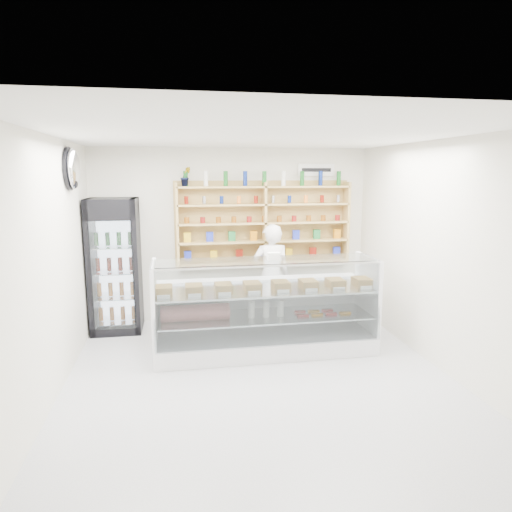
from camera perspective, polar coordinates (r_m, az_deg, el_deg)
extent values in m
plane|color=#B5B5BA|center=(5.55, 0.56, -15.21)|extent=(5.00, 5.00, 0.00)
plane|color=white|center=(5.03, 0.62, 14.95)|extent=(5.00, 5.00, 0.00)
plane|color=silver|center=(7.55, -2.92, 2.71)|extent=(4.50, 0.00, 4.50)
plane|color=silver|center=(2.78, 10.33, -10.71)|extent=(4.50, 0.00, 4.50)
plane|color=silver|center=(5.20, -24.60, -1.65)|extent=(0.00, 5.00, 5.00)
plane|color=silver|center=(5.95, 22.42, -0.09)|extent=(0.00, 5.00, 5.00)
cube|color=white|center=(6.31, 1.14, -10.81)|extent=(2.94, 0.83, 0.25)
cube|color=white|center=(6.53, 0.49, -6.07)|extent=(2.94, 0.05, 0.62)
cube|color=silver|center=(6.18, 1.15, -7.54)|extent=(2.83, 0.73, 0.02)
cube|color=silver|center=(6.08, 1.17, -4.28)|extent=(2.89, 0.77, 0.02)
cube|color=silver|center=(5.73, 1.95, -6.27)|extent=(2.89, 0.12, 1.03)
cube|color=silver|center=(5.94, 1.27, -0.54)|extent=(2.89, 0.58, 0.01)
imported|color=silver|center=(7.19, 1.90, -2.42)|extent=(0.60, 0.41, 1.62)
cube|color=black|center=(7.25, -17.19, -1.13)|extent=(0.74, 0.72, 2.03)
cube|color=#290432|center=(6.80, -17.89, 5.47)|extent=(0.72, 0.03, 0.28)
cube|color=silver|center=(6.93, -17.48, -2.43)|extent=(0.61, 0.01, 1.61)
cube|color=tan|center=(7.31, -9.81, 3.83)|extent=(0.04, 0.28, 1.33)
cube|color=tan|center=(7.45, 1.05, 4.09)|extent=(0.04, 0.28, 1.33)
cube|color=tan|center=(7.84, 11.16, 4.21)|extent=(0.04, 0.28, 1.33)
cube|color=tan|center=(7.54, 1.03, -0.37)|extent=(2.80, 0.28, 0.03)
cube|color=tan|center=(7.49, 1.04, 1.89)|extent=(2.80, 0.28, 0.03)
cube|color=tan|center=(7.45, 1.05, 4.17)|extent=(2.80, 0.28, 0.03)
cube|color=tan|center=(7.42, 1.05, 6.47)|extent=(2.80, 0.28, 0.03)
cube|color=tan|center=(7.41, 1.06, 8.63)|extent=(2.80, 0.28, 0.03)
imported|color=#1E6626|center=(7.27, -8.79, 9.80)|extent=(0.20, 0.18, 0.30)
ellipsoid|color=silver|center=(6.25, -21.87, 10.09)|extent=(0.15, 0.50, 0.50)
cube|color=white|center=(7.76, 7.53, 10.62)|extent=(0.62, 0.03, 0.20)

